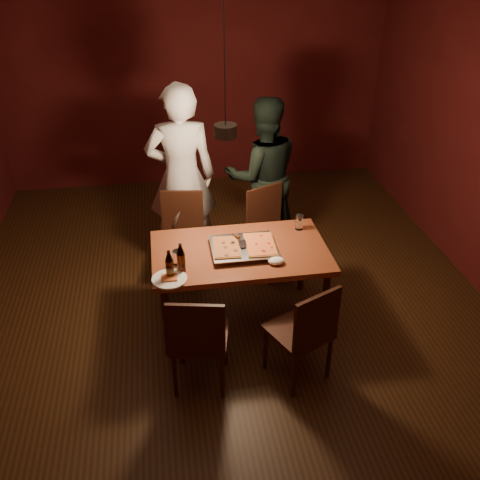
{
  "coord_description": "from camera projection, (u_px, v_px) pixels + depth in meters",
  "views": [
    {
      "loc": [
        -0.53,
        -4.0,
        3.16
      ],
      "look_at": [
        0.09,
        -0.18,
        0.85
      ],
      "focal_mm": 40.0,
      "sensor_mm": 36.0,
      "label": 1
    }
  ],
  "objects": [
    {
      "name": "chair_near_left",
      "position": [
        198.0,
        335.0,
        3.95
      ],
      "size": [
        0.5,
        0.5,
        0.49
      ],
      "rotation": [
        0.0,
        0.0,
        -0.2
      ],
      "color": "#38190F",
      "rests_on": "floor"
    },
    {
      "name": "napkin",
      "position": [
        276.0,
        261.0,
        4.37
      ],
      "size": [
        0.14,
        0.1,
        0.06
      ],
      "primitive_type": "ellipsoid",
      "color": "white",
      "rests_on": "dining_table"
    },
    {
      "name": "chair_near_right",
      "position": [
        306.0,
        327.0,
        4.02
      ],
      "size": [
        0.56,
        0.56,
        0.49
      ],
      "rotation": [
        0.0,
        0.0,
        0.43
      ],
      "color": "#38190F",
      "rests_on": "floor"
    },
    {
      "name": "chair_far_left",
      "position": [
        182.0,
        228.0,
        5.32
      ],
      "size": [
        0.48,
        0.48,
        0.49
      ],
      "rotation": [
        0.0,
        0.0,
        2.99
      ],
      "color": "#38190F",
      "rests_on": "floor"
    },
    {
      "name": "water_glass_left",
      "position": [
        178.0,
        258.0,
        4.34
      ],
      "size": [
        0.08,
        0.08,
        0.13
      ],
      "primitive_type": "cylinder",
      "color": "silver",
      "rests_on": "dining_table"
    },
    {
      "name": "beer_bottle_b",
      "position": [
        181.0,
        258.0,
        4.22
      ],
      "size": [
        0.07,
        0.07,
        0.26
      ],
      "color": "black",
      "rests_on": "dining_table"
    },
    {
      "name": "chair_far_right",
      "position": [
        270.0,
        222.0,
        5.42
      ],
      "size": [
        0.55,
        0.55,
        0.49
      ],
      "rotation": [
        0.0,
        0.0,
        3.56
      ],
      "color": "#38190F",
      "rests_on": "floor"
    },
    {
      "name": "plate_slice",
      "position": [
        169.0,
        279.0,
        4.18
      ],
      "size": [
        0.28,
        0.28,
        0.03
      ],
      "color": "white",
      "rests_on": "dining_table"
    },
    {
      "name": "dining_table",
      "position": [
        240.0,
        257.0,
        4.6
      ],
      "size": [
        1.5,
        0.9,
        0.75
      ],
      "color": "brown",
      "rests_on": "floor"
    },
    {
      "name": "pizza_meat",
      "position": [
        227.0,
        247.0,
        4.49
      ],
      "size": [
        0.24,
        0.37,
        0.02
      ],
      "primitive_type": "cube",
      "rotation": [
        0.0,
        0.0,
        -0.06
      ],
      "color": "maroon",
      "rests_on": "pizza_tray"
    },
    {
      "name": "room_shell",
      "position": [
        226.0,
        172.0,
        4.37
      ],
      "size": [
        6.0,
        6.0,
        6.0
      ],
      "color": "#3C2210",
      "rests_on": "ground"
    },
    {
      "name": "diner_dark",
      "position": [
        263.0,
        176.0,
        5.66
      ],
      "size": [
        0.84,
        0.66,
        1.69
      ],
      "primitive_type": "imported",
      "rotation": [
        0.0,
        0.0,
        3.17
      ],
      "color": "black",
      "rests_on": "floor"
    },
    {
      "name": "diner_white",
      "position": [
        181.0,
        177.0,
        5.37
      ],
      "size": [
        0.7,
        0.46,
        1.91
      ],
      "primitive_type": "imported",
      "rotation": [
        0.0,
        0.0,
        3.13
      ],
      "color": "silver",
      "rests_on": "floor"
    },
    {
      "name": "pizza_tray",
      "position": [
        244.0,
        248.0,
        4.54
      ],
      "size": [
        0.59,
        0.5,
        0.05
      ],
      "primitive_type": "cube",
      "rotation": [
        0.0,
        0.0,
        0.1
      ],
      "color": "silver",
      "rests_on": "dining_table"
    },
    {
      "name": "pizza_cheese",
      "position": [
        260.0,
        244.0,
        4.53
      ],
      "size": [
        0.27,
        0.4,
        0.02
      ],
      "primitive_type": "cube",
      "rotation": [
        0.0,
        0.0,
        -0.04
      ],
      "color": "gold",
      "rests_on": "pizza_tray"
    },
    {
      "name": "water_glass_right",
      "position": [
        299.0,
        222.0,
        4.83
      ],
      "size": [
        0.07,
        0.07,
        0.14
      ],
      "primitive_type": "cylinder",
      "color": "silver",
      "rests_on": "dining_table"
    },
    {
      "name": "spatula",
      "position": [
        243.0,
        244.0,
        4.53
      ],
      "size": [
        0.17,
        0.26,
        0.04
      ],
      "primitive_type": null,
      "rotation": [
        0.0,
        0.0,
        0.35
      ],
      "color": "silver",
      "rests_on": "pizza_tray"
    },
    {
      "name": "beer_bottle_a",
      "position": [
        169.0,
        264.0,
        4.15
      ],
      "size": [
        0.06,
        0.06,
        0.24
      ],
      "color": "black",
      "rests_on": "dining_table"
    },
    {
      "name": "pendant_lamp",
      "position": [
        225.0,
        130.0,
        4.18
      ],
      "size": [
        0.18,
        0.18,
        1.1
      ],
      "color": "black",
      "rests_on": "ceiling"
    }
  ]
}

